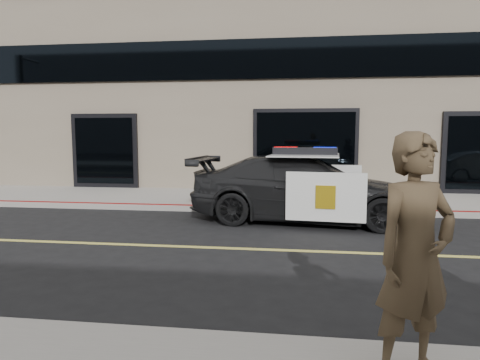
# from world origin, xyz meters

# --- Properties ---
(ground) EXTENTS (120.00, 120.00, 0.00)m
(ground) POSITION_xyz_m (0.00, 0.00, 0.00)
(ground) COLOR black
(ground) RESTS_ON ground
(sidewalk_n) EXTENTS (60.00, 3.50, 0.15)m
(sidewalk_n) POSITION_xyz_m (0.00, 5.25, 0.07)
(sidewalk_n) COLOR gray
(sidewalk_n) RESTS_ON ground
(building_n) EXTENTS (60.00, 7.00, 12.00)m
(building_n) POSITION_xyz_m (0.00, 10.50, 6.00)
(building_n) COLOR #756856
(building_n) RESTS_ON ground
(police_car) EXTENTS (3.13, 5.72, 1.74)m
(police_car) POSITION_xyz_m (-1.06, 2.66, 0.78)
(police_car) COLOR black
(police_car) RESTS_ON ground
(fire_hydrant) EXTENTS (0.32, 0.44, 0.70)m
(fire_hydrant) POSITION_xyz_m (-4.01, 4.47, 0.48)
(fire_hydrant) COLOR beige
(fire_hydrant) RESTS_ON sidewalk_n
(pedestrian_a) EXTENTS (1.07, 1.02, 1.93)m
(pedestrian_a) POSITION_xyz_m (-0.33, -4.05, 1.11)
(pedestrian_a) COLOR #453724
(pedestrian_a) RESTS_ON sidewalk_s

